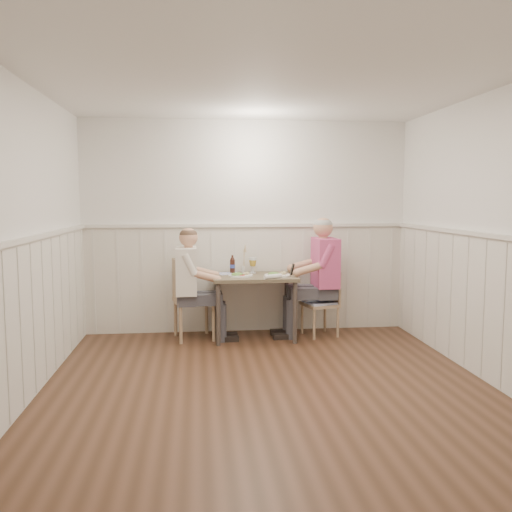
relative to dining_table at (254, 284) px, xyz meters
The scene contains 16 objects.
ground_plane 1.95m from the dining_table, 91.61° to the right, with size 4.50×4.50×0.00m, color #432A19.
room_shell 2.03m from the dining_table, 91.61° to the right, with size 4.04×4.54×2.60m.
wainscot 1.15m from the dining_table, 92.56° to the right, with size 4.00×4.49×1.34m.
dining_table is the anchor object (origin of this frame).
chair_right 0.88m from the dining_table, ahead, with size 0.46×0.46×0.79m.
chair_left 0.78m from the dining_table, behind, with size 0.52×0.52×0.94m.
man_in_pink 0.81m from the dining_table, ahead, with size 0.67×0.47×1.45m.
diner_cream 0.76m from the dining_table, behind, with size 0.62×0.43×1.34m.
plate_man 0.30m from the dining_table, 22.21° to the right, with size 0.30×0.30×0.08m.
plate_diner 0.23m from the dining_table, 157.32° to the right, with size 0.28×0.28×0.07m.
beer_glass_a 0.33m from the dining_table, 90.38° to the left, with size 0.07×0.07×0.19m.
beer_glass_b 0.30m from the dining_table, 86.84° to the left, with size 0.08×0.08×0.19m.
beer_bottle 0.38m from the dining_table, 136.88° to the left, with size 0.06×0.06×0.22m.
rolled_napkin 0.36m from the dining_table, 57.12° to the right, with size 0.22×0.15×0.05m.
grass_vase 0.37m from the dining_table, 113.69° to the left, with size 0.04×0.04×0.36m.
gingham_mat 0.36m from the dining_table, 147.40° to the left, with size 0.33×0.29×0.01m.
Camera 1 is at (-0.60, -4.42, 1.64)m, focal length 38.00 mm.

